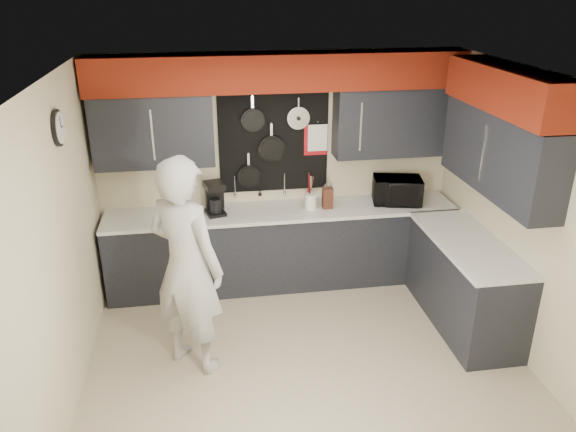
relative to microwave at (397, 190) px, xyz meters
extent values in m
plane|color=tan|center=(-1.32, -1.44, -1.07)|extent=(4.00, 4.00, 0.00)
cube|color=beige|center=(-1.32, 0.30, 0.23)|extent=(4.00, 0.01, 2.60)
cube|color=black|center=(-2.65, 0.15, 0.76)|extent=(1.24, 0.32, 0.75)
cube|color=black|center=(-0.04, 0.15, 0.76)|extent=(1.34, 0.32, 0.75)
cube|color=maroon|center=(-1.32, 0.13, 1.33)|extent=(3.94, 0.36, 0.38)
cube|color=black|center=(-1.37, 0.29, 0.56)|extent=(1.22, 0.03, 1.15)
cylinder|color=black|center=(-1.60, 0.25, 0.81)|extent=(0.26, 0.04, 0.26)
cylinder|color=black|center=(-1.40, 0.25, 0.48)|extent=(0.30, 0.04, 0.30)
cylinder|color=black|center=(-1.66, 0.25, 0.17)|extent=(0.27, 0.04, 0.27)
cylinder|color=silver|center=(-1.10, 0.26, 0.81)|extent=(0.25, 0.02, 0.25)
cube|color=#AE0D15|center=(-0.90, 0.27, 0.55)|extent=(0.26, 0.01, 0.34)
cube|color=white|center=(-0.88, 0.26, 0.58)|extent=(0.22, 0.01, 0.30)
cylinder|color=silver|center=(-1.82, 0.27, 0.06)|extent=(0.01, 0.01, 0.20)
cylinder|color=silver|center=(-1.54, 0.27, 0.06)|extent=(0.01, 0.01, 0.20)
cylinder|color=silver|center=(-1.25, 0.27, 0.06)|extent=(0.01, 0.01, 0.20)
cylinder|color=silver|center=(-0.97, 0.27, 0.06)|extent=(0.01, 0.01, 0.20)
cube|color=beige|center=(0.68, -1.44, 0.23)|extent=(0.01, 3.50, 2.60)
cube|color=black|center=(0.52, -1.14, 0.76)|extent=(0.32, 1.70, 0.75)
cube|color=maroon|center=(0.50, -1.14, 1.33)|extent=(0.36, 1.70, 0.38)
cube|color=beige|center=(-3.31, -1.44, 0.23)|extent=(0.01, 3.50, 2.60)
cylinder|color=black|center=(-3.30, -1.04, 1.11)|extent=(0.04, 0.30, 0.30)
cylinder|color=white|center=(-3.28, -1.04, 1.11)|extent=(0.01, 0.26, 0.26)
cube|color=black|center=(-1.32, 0.01, -0.63)|extent=(3.90, 0.60, 0.88)
cube|color=silver|center=(-1.32, -0.01, -0.17)|extent=(3.90, 0.63, 0.04)
cube|color=black|center=(0.38, -1.09, -0.63)|extent=(0.60, 1.60, 0.88)
cube|color=silver|center=(0.37, -1.09, -0.17)|extent=(0.63, 1.60, 0.04)
cube|color=black|center=(-1.32, -0.25, -1.02)|extent=(3.90, 0.06, 0.10)
imported|color=black|center=(0.00, 0.00, 0.00)|extent=(0.60, 0.47, 0.30)
cube|color=#3B1D12|center=(-0.81, -0.03, -0.03)|extent=(0.11, 0.11, 0.24)
cylinder|color=white|center=(-1.00, -0.02, -0.06)|extent=(0.13, 0.13, 0.17)
cube|color=black|center=(-2.06, -0.02, -0.13)|extent=(0.25, 0.28, 0.03)
cube|color=black|center=(-2.06, 0.07, 0.04)|extent=(0.21, 0.11, 0.33)
cube|color=black|center=(-2.06, -0.02, 0.18)|extent=(0.25, 0.28, 0.07)
cylinder|color=black|center=(-2.06, -0.04, -0.04)|extent=(0.12, 0.12, 0.15)
imported|color=#A8A7A5|center=(-2.35, -1.35, -0.07)|extent=(0.87, 0.83, 2.00)
camera|label=1|loc=(-2.16, -5.71, 2.22)|focal=35.00mm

